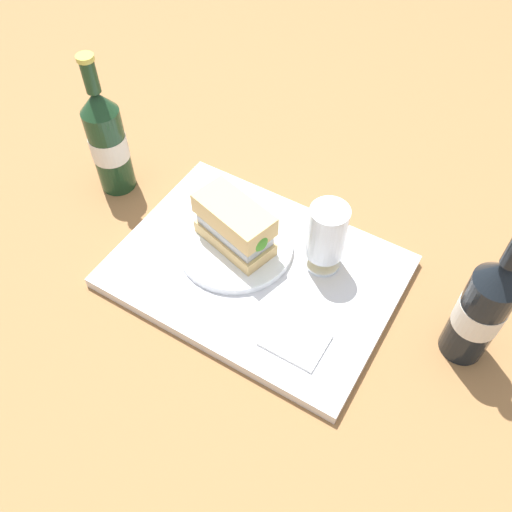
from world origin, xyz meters
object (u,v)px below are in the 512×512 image
(beer_glass, at_px, (327,236))
(second_bottle, at_px, (107,140))
(beer_bottle, at_px, (483,308))
(plate, at_px, (235,245))
(sandwich, at_px, (236,226))

(beer_glass, xyz_separation_m, second_bottle, (-0.42, -0.01, 0.01))
(beer_bottle, xyz_separation_m, second_bottle, (-0.66, 0.00, 0.00))
(plate, distance_m, beer_bottle, 0.39)
(plate, distance_m, beer_glass, 0.16)
(sandwich, bearing_deg, second_bottle, -171.11)
(beer_glass, distance_m, beer_bottle, 0.24)
(plate, relative_size, sandwich, 1.34)
(beer_glass, xyz_separation_m, beer_bottle, (0.24, -0.02, 0.01))
(plate, relative_size, beer_glass, 1.52)
(plate, bearing_deg, sandwich, -15.37)
(sandwich, distance_m, second_bottle, 0.28)
(sandwich, height_order, beer_bottle, beer_bottle)
(plate, height_order, second_bottle, second_bottle)
(plate, height_order, sandwich, sandwich)
(beer_bottle, bearing_deg, plate, -175.89)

